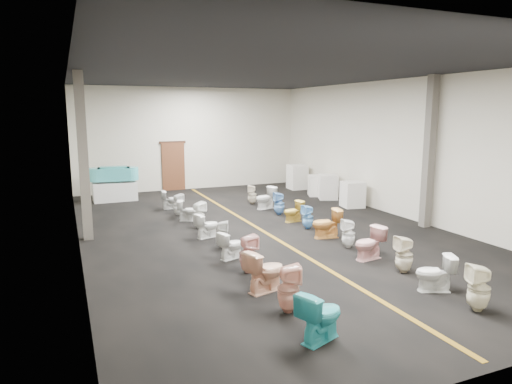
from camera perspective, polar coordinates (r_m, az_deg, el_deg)
floor at (r=13.46m, az=0.71°, el=-4.81°), size 16.00×16.00×0.00m
ceiling at (r=13.06m, az=0.76°, el=14.65°), size 16.00×16.00×0.00m
wall_back at (r=20.63m, az=-8.25°, el=6.60°), size 10.00×0.00×10.00m
wall_left at (r=11.99m, az=-21.79°, el=3.58°), size 0.00×16.00×16.00m
wall_right at (r=15.74m, az=17.73°, el=5.19°), size 0.00×16.00×16.00m
aisle_stripe at (r=13.46m, az=0.71°, el=-4.80°), size 0.12×15.60×0.01m
back_door at (r=20.49m, az=-10.29°, el=3.15°), size 1.00×0.10×2.10m
door_frame at (r=20.40m, az=-10.39°, el=6.13°), size 1.15×0.08×0.10m
column_left at (r=12.99m, az=-20.79°, el=4.09°), size 0.25×0.25×4.50m
column_right at (r=14.47m, az=20.82°, el=4.63°), size 0.25×0.25×4.50m
display_table at (r=18.67m, az=-17.23°, el=0.06°), size 1.64×0.85×0.72m
bathtub at (r=18.57m, az=-17.34°, el=2.21°), size 1.85×0.80×0.55m
appliance_crate_a at (r=17.00m, az=11.98°, el=-0.29°), size 0.84×0.84×0.93m
appliance_crate_b at (r=18.38m, az=9.00°, el=0.64°), size 0.93×0.93×0.98m
appliance_crate_c at (r=19.07m, az=7.72°, el=0.81°), size 0.97×0.97×0.84m
appliance_crate_d at (r=20.61m, az=5.18°, el=1.89°), size 0.80×0.80×1.09m
toilet_left_0 at (r=7.22m, az=8.08°, el=-15.01°), size 0.90×0.70×0.80m
toilet_left_1 at (r=8.07m, az=4.08°, el=-11.98°), size 0.47×0.47×0.86m
toilet_left_2 at (r=8.94m, az=1.16°, el=-9.80°), size 0.91×0.67×0.83m
toilet_left_3 at (r=9.92m, az=-1.01°, el=-7.75°), size 0.39×0.38×0.84m
toilet_left_4 at (r=10.88m, az=-3.12°, el=-6.62°), size 0.74×0.57×0.66m
toilet_left_5 at (r=11.75m, az=-4.28°, el=-5.29°), size 0.42×0.41×0.70m
toilet_left_6 at (r=12.71m, az=-6.14°, el=-4.17°), size 0.75×0.56×0.68m
toilet_left_7 at (r=13.73m, az=-7.16°, el=-2.88°), size 0.47×0.46×0.80m
toilet_left_8 at (r=14.71m, az=-8.49°, el=-2.31°), size 0.75×0.60×0.66m
toilet_left_9 at (r=15.56m, az=-9.71°, el=-1.57°), size 0.41×0.40×0.72m
toilet_left_10 at (r=16.63m, az=-10.59°, el=-0.93°), size 0.67×0.41×0.67m
toilet_right_0 at (r=8.98m, az=26.09°, el=-10.72°), size 0.50×0.50×0.85m
toilet_right_1 at (r=9.60m, az=21.45°, el=-9.42°), size 0.82×0.66×0.73m
toilet_right_2 at (r=10.42m, az=18.04°, el=-7.43°), size 0.42×0.42×0.82m
toilet_right_3 at (r=11.11m, az=13.97°, el=-6.25°), size 0.82×0.54×0.78m
toilet_right_4 at (r=11.93m, az=11.49°, el=-5.11°), size 0.42×0.42×0.75m
toilet_right_5 at (r=12.74m, az=8.80°, el=-3.91°), size 0.86×0.58×0.81m
toilet_right_6 at (r=13.64m, az=6.50°, el=-3.12°), size 0.33×0.33×0.72m
toilet_right_7 at (r=14.48m, az=4.68°, el=-2.43°), size 0.70×0.47×0.66m
toilet_right_8 at (r=15.38m, az=2.91°, el=-1.45°), size 0.41×0.40×0.78m
toilet_right_9 at (r=16.34m, az=1.20°, el=-0.74°), size 0.86×0.62×0.79m
toilet_right_10 at (r=17.15m, az=-0.48°, el=-0.33°), size 0.44×0.44×0.73m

